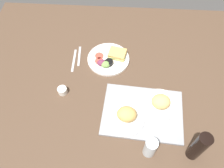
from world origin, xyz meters
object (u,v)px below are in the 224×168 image
Objects in this scene: bread_plate_near at (161,103)px; bread_plate_far at (126,116)px; drinking_glass at (150,148)px; fork at (79,56)px; soda_bottle at (198,147)px; plate_with_salad at (109,59)px; serving_tray at (142,112)px; espresso_cup at (62,91)px; knife at (74,60)px.

bread_plate_near and bread_plate_far have the same top height.
drinking_glass is at bearing 75.31° from bread_plate_near.
fork is (52.01, -35.63, -4.43)cm from bread_plate_near.
bread_plate_far is 0.96× the size of soda_bottle.
plate_with_salad is 1.63× the size of fork.
espresso_cup is at bearing -13.03° from serving_tray.
knife is at bearing -49.07° from bread_plate_far.
serving_tray is at bearing -41.06° from soda_bottle.
plate_with_salad is 37.65cm from espresso_cup.
drinking_glass is at bearing 97.37° from serving_tray.
serving_tray is at bearing 42.32° from fork.
serving_tray is 57.94cm from knife.
drinking_glass reaches higher than plate_with_salad.
espresso_cup is (38.35, -15.81, -2.60)cm from bread_plate_far.
bread_plate_near is 0.74× the size of plate_with_salad.
serving_tray is 2.20× the size of bread_plate_near.
plate_with_salad is (21.48, -37.90, 0.94)cm from serving_tray.
soda_bottle is (-34.54, 17.04, 6.65)cm from bread_plate_far.
bread_plate_far is at bearing 25.89° from bread_plate_near.
bread_plate_far is 21.41cm from drinking_glass.
drinking_glass is 77.19cm from fork.
bread_plate_far is 39.09cm from soda_bottle.
soda_bottle is at bearing 138.94° from serving_tray.
espresso_cup is (57.76, -6.39, -2.68)cm from bread_plate_near.
espresso_cup is at bearing -24.26° from soda_bottle.
soda_bottle is at bearing 48.93° from knife.
drinking_glass is 0.60× the size of soda_bottle.
bread_plate_near is 63.61cm from knife.
bread_plate_near is at bearing 51.64° from fork.
soda_bottle reaches higher than drinking_glass.
espresso_cup reaches higher than serving_tray.
bread_plate_far is at bearing 157.59° from espresso_cup.
espresso_cup is (26.42, 26.82, 0.26)cm from plate_with_salad.
fork is at bearing -43.73° from serving_tray.
drinking_glass reaches higher than bread_plate_near.
drinking_glass is 22.59cm from soda_bottle.
drinking_glass is (7.01, 26.74, 2.10)cm from bread_plate_near.
drinking_glass reaches higher than bread_plate_far.
bread_plate_near is 3.66× the size of espresso_cup.
bread_plate_near is 1.20× the size of fork.
drinking_glass is 0.80× the size of fork.
plate_with_salad is at bearing 92.40° from knife.
bread_plate_near is 0.91× the size of soda_bottle.
plate_with_salad is 20.86cm from fork.
bread_plate_near is 27.73cm from drinking_glass.
bread_plate_near is at bearing -154.11° from bread_plate_far.
bread_plate_far is at bearing 26.36° from serving_tray.
fork is at bearing -6.67° from plate_with_salad.
plate_with_salad is (31.34, -33.22, -2.94)cm from bread_plate_near.
soda_bottle is at bearing 43.29° from fork.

